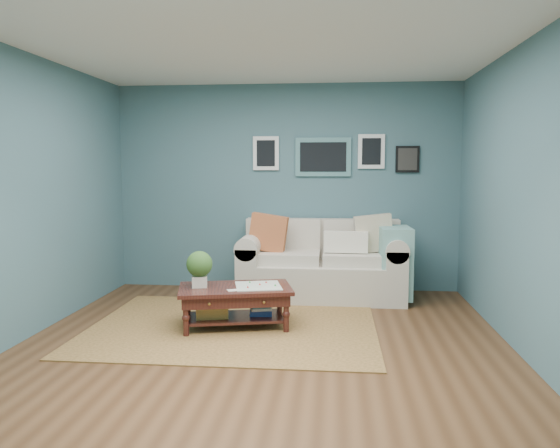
# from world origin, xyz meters

# --- Properties ---
(room_shell) EXTENTS (5.00, 5.02, 2.70)m
(room_shell) POSITION_xyz_m (0.01, 0.06, 1.36)
(room_shell) COLOR brown
(room_shell) RESTS_ON ground
(area_rug) EXTENTS (2.87, 2.30, 0.01)m
(area_rug) POSITION_xyz_m (-0.37, 0.66, 0.01)
(area_rug) COLOR brown
(area_rug) RESTS_ON ground
(loveseat) EXTENTS (2.07, 0.94, 1.07)m
(loveseat) POSITION_xyz_m (0.58, 2.03, 0.43)
(loveseat) COLOR beige
(loveseat) RESTS_ON ground
(coffee_table) EXTENTS (1.24, 0.89, 0.78)m
(coffee_table) POSITION_xyz_m (-0.41, 0.63, 0.35)
(coffee_table) COLOR black
(coffee_table) RESTS_ON ground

